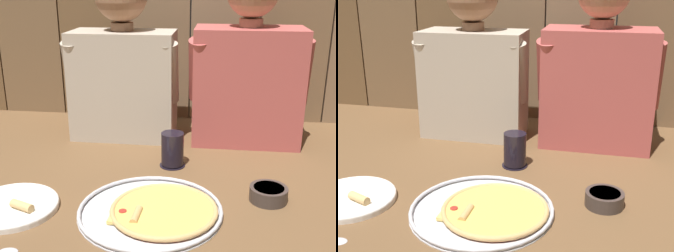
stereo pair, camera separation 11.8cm
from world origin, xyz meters
The scene contains 7 objects.
ground_plane centered at (0.00, 0.00, 0.00)m, with size 3.20×3.20×0.00m, color brown.
pizza_tray centered at (-0.02, -0.07, 0.01)m, with size 0.37×0.37×0.03m.
dinner_plate centered at (-0.39, -0.09, 0.01)m, with size 0.24×0.24×0.03m.
drinking_glass centered at (-0.01, 0.23, 0.05)m, with size 0.08×0.08×0.11m.
dipping_bowl centered at (0.27, 0.04, 0.02)m, with size 0.10×0.10×0.04m.
diner_left centered at (-0.22, 0.49, 0.29)m, with size 0.41×0.20×0.61m.
diner_right centered at (0.22, 0.49, 0.28)m, with size 0.41×0.21×0.62m.
Camera 2 is at (0.24, -0.98, 0.57)m, focal length 45.52 mm.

